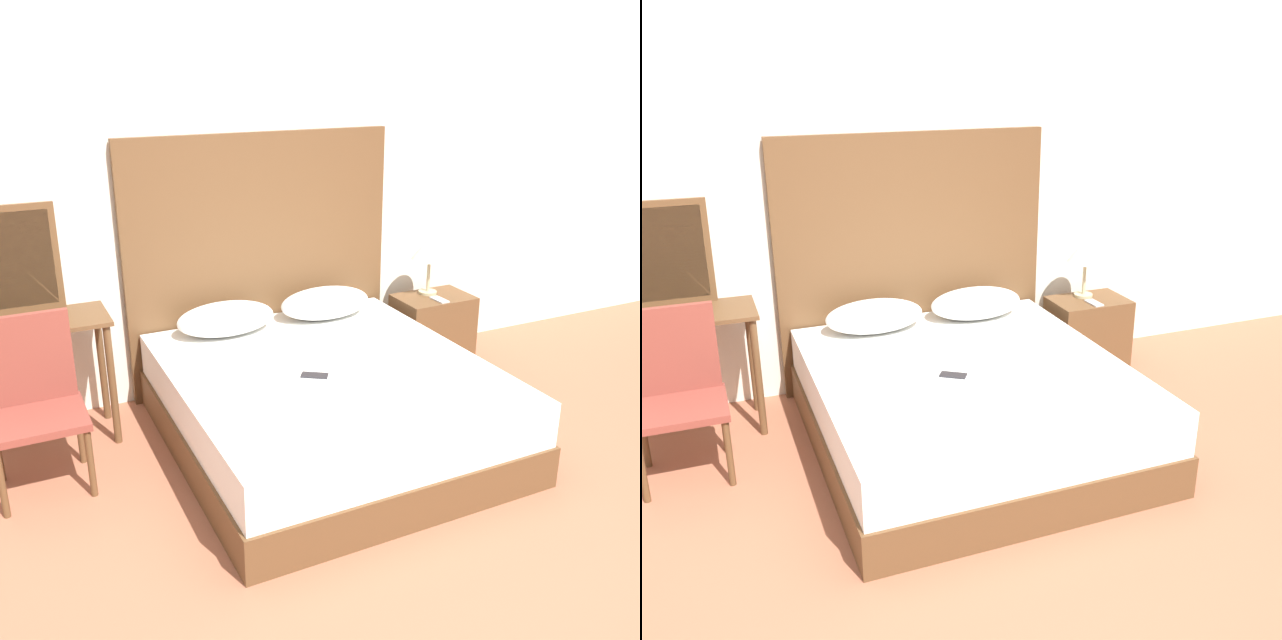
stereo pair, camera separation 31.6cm
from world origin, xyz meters
TOP-DOWN VIEW (x-y plane):
  - ground_plane at (0.00, 0.00)m, footprint 16.00×16.00m
  - wall_back at (0.00, 2.24)m, footprint 10.00×0.06m
  - bed at (0.14, 1.16)m, footprint 1.78×1.97m
  - headboard at (0.14, 2.16)m, footprint 1.87×0.05m
  - pillow_left at (-0.21, 1.90)m, footprint 0.64×0.37m
  - pillow_right at (0.50, 1.90)m, footprint 0.64×0.37m
  - phone_on_bed at (0.01, 1.06)m, footprint 0.16×0.14m
  - nightstand at (1.37, 1.86)m, footprint 0.55×0.38m
  - table_lamp at (1.36, 1.94)m, footprint 0.27×0.27m
  - phone_on_nightstand at (1.35, 1.77)m, footprint 0.08×0.15m
  - vanity_desk at (-1.40, 1.87)m, footprint 0.90×0.43m
  - vanity_mirror at (-1.40, 2.06)m, footprint 0.49×0.03m
  - chair at (-1.43, 1.46)m, footprint 0.49×0.43m

SIDE VIEW (x-z plane):
  - ground_plane at x=0.00m, z-range 0.00..0.00m
  - bed at x=0.14m, z-range 0.00..0.49m
  - nightstand at x=1.37m, z-range 0.00..0.53m
  - phone_on_bed at x=0.01m, z-range 0.50..0.51m
  - chair at x=-1.43m, z-range 0.05..0.98m
  - phone_on_nightstand at x=1.35m, z-range 0.53..0.54m
  - pillow_left at x=-0.21m, z-range 0.50..0.70m
  - pillow_right at x=0.50m, z-range 0.50..0.70m
  - vanity_desk at x=-1.40m, z-range 0.23..1.01m
  - headboard at x=0.14m, z-range 0.00..1.73m
  - table_lamp at x=1.36m, z-range 0.65..1.09m
  - vanity_mirror at x=-1.40m, z-range 0.78..1.41m
  - wall_back at x=0.00m, z-range 0.00..2.70m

